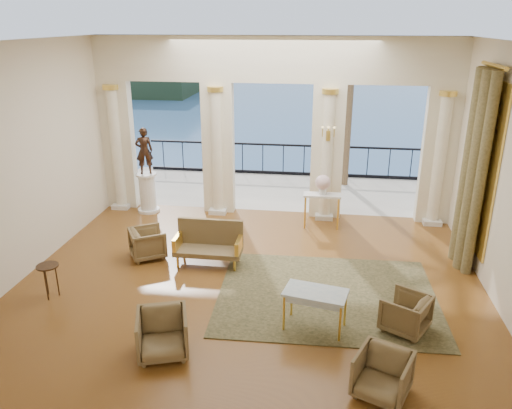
# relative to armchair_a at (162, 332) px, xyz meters

# --- Properties ---
(floor) EXTENTS (9.00, 9.00, 0.00)m
(floor) POSITION_rel_armchair_a_xyz_m (0.98, 2.34, -0.39)
(floor) COLOR #472211
(floor) RESTS_ON ground
(room_walls) EXTENTS (9.00, 9.00, 9.00)m
(room_walls) POSITION_rel_armchair_a_xyz_m (0.98, 1.23, 2.49)
(room_walls) COLOR white
(room_walls) RESTS_ON ground
(arcade) EXTENTS (9.00, 0.56, 4.50)m
(arcade) POSITION_rel_armchair_a_xyz_m (0.98, 6.17, 2.19)
(arcade) COLOR beige
(arcade) RESTS_ON ground
(terrace) EXTENTS (10.00, 3.60, 0.10)m
(terrace) POSITION_rel_armchair_a_xyz_m (0.98, 8.14, -0.44)
(terrace) COLOR #A39788
(terrace) RESTS_ON ground
(balustrade) EXTENTS (9.00, 0.06, 1.03)m
(balustrade) POSITION_rel_armchair_a_xyz_m (0.98, 9.74, 0.02)
(balustrade) COLOR black
(balustrade) RESTS_ON terrace
(palm_tree) EXTENTS (2.00, 2.00, 4.50)m
(palm_tree) POSITION_rel_armchair_a_xyz_m (2.98, 8.94, 3.70)
(palm_tree) COLOR #4C3823
(palm_tree) RESTS_ON terrace
(headland) EXTENTS (22.00, 18.00, 6.00)m
(headland) POSITION_rel_armchair_a_xyz_m (-29.02, 72.34, -3.39)
(headland) COLOR black
(headland) RESTS_ON sea
(sea) EXTENTS (160.00, 160.00, 0.00)m
(sea) POSITION_rel_armchair_a_xyz_m (0.98, 62.34, -6.39)
(sea) COLOR #2F5B91
(sea) RESTS_ON ground
(curtain) EXTENTS (0.33, 1.40, 4.09)m
(curtain) POSITION_rel_armchair_a_xyz_m (5.27, 3.84, 1.63)
(curtain) COLOR brown
(curtain) RESTS_ON ground
(window_frame) EXTENTS (0.04, 1.60, 3.40)m
(window_frame) POSITION_rel_armchair_a_xyz_m (5.45, 3.84, 1.71)
(window_frame) COLOR #ECC14D
(window_frame) RESTS_ON room_walls
(wall_sconce) EXTENTS (0.30, 0.11, 0.33)m
(wall_sconce) POSITION_rel_armchair_a_xyz_m (2.38, 5.85, 1.84)
(wall_sconce) COLOR #ECC14D
(wall_sconce) RESTS_ON arcade
(rug) EXTENTS (4.12, 3.25, 0.02)m
(rug) POSITION_rel_armchair_a_xyz_m (2.48, 2.08, -0.38)
(rug) COLOR #292F1A
(rug) RESTS_ON ground
(armchair_a) EXTENTS (0.94, 0.91, 0.78)m
(armchair_a) POSITION_rel_armchair_a_xyz_m (0.00, 0.00, 0.00)
(armchair_a) COLOR #4E3F20
(armchair_a) RESTS_ON ground
(armchair_b) EXTENTS (0.89, 0.87, 0.71)m
(armchair_b) POSITION_rel_armchair_a_xyz_m (3.23, -0.46, -0.03)
(armchair_b) COLOR #4E3F20
(armchair_b) RESTS_ON ground
(armchair_c) EXTENTS (0.89, 0.91, 0.70)m
(armchair_c) POSITION_rel_armchair_a_xyz_m (3.76, 1.16, -0.04)
(armchair_c) COLOR #4E3F20
(armchair_c) RESTS_ON ground
(armchair_d) EXTENTS (0.92, 0.94, 0.72)m
(armchair_d) POSITION_rel_armchair_a_xyz_m (-1.36, 3.19, -0.03)
(armchair_d) COLOR #4E3F20
(armchair_d) RESTS_ON ground
(settee) EXTENTS (1.40, 0.60, 0.92)m
(settee) POSITION_rel_armchair_a_xyz_m (0.01, 3.11, 0.07)
(settee) COLOR #4E3F20
(settee) RESTS_ON ground
(game_table) EXTENTS (1.11, 0.75, 0.70)m
(game_table) POSITION_rel_armchair_a_xyz_m (2.28, 1.00, 0.24)
(game_table) COLOR #A2B9C7
(game_table) RESTS_ON ground
(pedestal) EXTENTS (0.58, 0.58, 1.06)m
(pedestal) POSITION_rel_armchair_a_xyz_m (-2.30, 5.84, 0.12)
(pedestal) COLOR silver
(pedestal) RESTS_ON ground
(statue) EXTENTS (0.52, 0.44, 1.22)m
(statue) POSITION_rel_armchair_a_xyz_m (-2.30, 5.84, 1.28)
(statue) COLOR #301E15
(statue) RESTS_ON pedestal
(console_table) EXTENTS (0.91, 0.36, 0.86)m
(console_table) POSITION_rel_armchair_a_xyz_m (2.31, 5.39, 0.33)
(console_table) COLOR silver
(console_table) RESTS_ON ground
(urn) EXTENTS (0.36, 0.36, 0.48)m
(urn) POSITION_rel_armchair_a_xyz_m (2.31, 5.39, 0.75)
(urn) COLOR white
(urn) RESTS_ON console_table
(side_table) EXTENTS (0.40, 0.40, 0.65)m
(side_table) POSITION_rel_armchair_a_xyz_m (-2.59, 1.34, 0.17)
(side_table) COLOR black
(side_table) RESTS_ON ground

